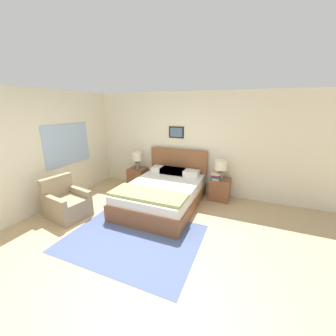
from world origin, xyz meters
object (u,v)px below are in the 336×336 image
at_px(table_lamp_near_window, 137,157).
at_px(table_lamp_by_door, 221,166).
at_px(nightstand_near_window, 138,177).
at_px(armchair, 67,204).
at_px(nightstand_by_door, 220,189).
at_px(bed, 163,193).

relative_size(table_lamp_near_window, table_lamp_by_door, 1.00).
height_order(nightstand_near_window, table_lamp_near_window, table_lamp_near_window).
distance_m(nightstand_near_window, table_lamp_near_window, 0.60).
bearing_deg(nightstand_near_window, table_lamp_by_door, -0.34).
height_order(armchair, nightstand_by_door, armchair).
distance_m(nightstand_by_door, table_lamp_near_window, 2.41).
bearing_deg(table_lamp_near_window, table_lamp_by_door, 0.00).
bearing_deg(table_lamp_near_window, armchair, -103.80).
distance_m(nightstand_by_door, table_lamp_by_door, 0.60).
xyz_separation_m(bed, nightstand_near_window, (-1.17, 0.83, -0.04)).
relative_size(armchair, nightstand_near_window, 1.62).
bearing_deg(nightstand_by_door, armchair, -143.86).
bearing_deg(nightstand_by_door, nightstand_near_window, 180.00).
distance_m(bed, table_lamp_near_window, 1.52).
bearing_deg(armchair, nightstand_by_door, 135.53).
height_order(bed, table_lamp_by_door, bed).
relative_size(armchair, nightstand_by_door, 1.62).
bearing_deg(table_lamp_by_door, table_lamp_near_window, 180.00).
height_order(bed, nightstand_by_door, bed).
bearing_deg(table_lamp_near_window, nightstand_by_door, 0.34).
distance_m(armchair, table_lamp_near_window, 2.20).
xyz_separation_m(bed, table_lamp_near_window, (-1.16, 0.82, 0.56)).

